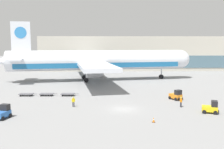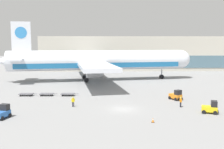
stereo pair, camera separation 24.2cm
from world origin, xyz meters
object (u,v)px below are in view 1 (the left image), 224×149
Objects in this scene: baggage_tug_foreground at (3,112)px; baggage_dolly_lead at (26,94)px; baggage_dolly_second at (47,94)px; ground_crew_far at (73,101)px; baggage_tug_far at (211,108)px; baggage_tug_mid at (176,95)px; traffic_cone_near at (154,120)px; airplane_main at (96,61)px; ground_crew_near at (181,101)px; baggage_dolly_third at (68,94)px.

baggage_dolly_lead is at bearing 22.76° from baggage_tug_foreground.
ground_crew_far reaches higher than baggage_dolly_second.
baggage_tug_mid is at bearing 125.24° from baggage_tug_far.
traffic_cone_near is (23.20, -18.50, -0.05)m from baggage_dolly_lead.
baggage_tug_far is 3.97× the size of traffic_cone_near.
baggage_tug_mid reaches higher than ground_crew_far.
ground_crew_far is 2.50× the size of traffic_cone_near.
baggage_tug_mid is (16.41, -26.69, -4.96)m from airplane_main.
baggage_tug_far is at bearing 30.74° from ground_crew_near.
baggage_tug_mid is at bearing 63.08° from traffic_cone_near.
baggage_tug_mid is at bearing -68.12° from airplane_main.
baggage_tug_far reaches higher than baggage_dolly_lead.
ground_crew_far is at bearing -52.25° from baggage_dolly_second.
traffic_cone_near is at bearing -36.39° from baggage_dolly_lead.
airplane_main is 26.79m from baggage_dolly_lead.
baggage_tug_far is 35.94m from baggage_dolly_lead.
ground_crew_near is (20.79, -10.13, 0.71)m from baggage_dolly_third.
ground_crew_near is 10.38m from traffic_cone_near.
baggage_tug_foreground reaches higher than baggage_dolly_third.
baggage_tug_mid is 10.03m from baggage_tug_far.
baggage_tug_far reaches higher than baggage_dolly_second.
baggage_dolly_lead is at bearing -178.73° from baggage_dolly_third.
baggage_tug_mid reaches higher than baggage_dolly_lead.
airplane_main is 15.48× the size of baggage_dolly_third.
ground_crew_far is (-22.00, 4.62, 0.15)m from baggage_tug_far.
baggage_dolly_second is at bearing -179.81° from baggage_dolly_third.
baggage_tug_far is at bearing -71.95° from airplane_main.
baggage_dolly_lead is 2.02× the size of ground_crew_near.
baggage_tug_far reaches higher than traffic_cone_near.
ground_crew_near is (29.49, -10.27, 0.71)m from baggage_dolly_lead.
ground_crew_near is 18.46m from ground_crew_far.
baggage_tug_foreground is 17.40m from baggage_dolly_third.
baggage_tug_far is (2.72, -9.66, 0.00)m from baggage_tug_mid.
ground_crew_far is at bearing -104.40° from ground_crew_near.
baggage_dolly_third is at bearing -131.56° from baggage_tug_mid.
baggage_tug_foreground is at bearing -98.23° from baggage_tug_mid.
baggage_tug_mid reaches higher than ground_crew_near.
baggage_dolly_second is at bearing -123.25° from airplane_main.
baggage_dolly_lead is 29.67m from traffic_cone_near.
traffic_cone_near is (18.96, -18.52, -0.05)m from baggage_dolly_second.
baggage_dolly_second is 4.46m from baggage_dolly_third.
baggage_dolly_lead is (-30.33, 4.46, -0.49)m from baggage_tug_mid.
baggage_tug_far is at bearing -14.55° from baggage_tug_mid.
baggage_tug_foreground is 0.73× the size of baggage_dolly_third.
baggage_tug_mid and baggage_tug_far have the same top height.
airplane_main is at bearing -178.68° from baggage_tug_mid.
baggage_tug_far reaches higher than baggage_dolly_third.
ground_crew_near reaches higher than baggage_dolly_second.
baggage_dolly_second is at bearing -124.19° from ground_crew_near.
baggage_dolly_third is at bearing -91.72° from ground_crew_far.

